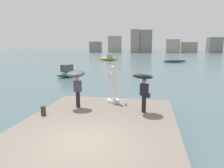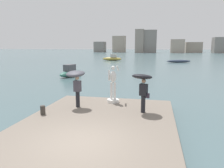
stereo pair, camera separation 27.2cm
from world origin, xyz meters
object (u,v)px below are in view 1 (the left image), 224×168
statue_white_figure (113,88)px  onlooker_left (76,78)px  mooring_bollard (43,111)px  onlooker_right (143,82)px  boat_mid (68,72)px  boat_near (109,58)px  boat_leftward (175,61)px

statue_white_figure → onlooker_left: (-1.79, -1.36, 0.77)m
statue_white_figure → mooring_bollard: bearing=-134.2°
onlooker_left → onlooker_right: onlooker_left is taller
boat_mid → boat_near: bearing=92.0°
onlooker_left → boat_leftward: (9.22, 40.17, -1.69)m
boat_near → boat_mid: 29.89m
mooring_bollard → onlooker_right: bearing=16.7°
mooring_bollard → statue_white_figure: bearing=45.8°
onlooker_right → mooring_bollard: 5.14m
boat_mid → boat_leftward: (15.34, 26.41, -0.21)m
mooring_bollard → boat_near: 45.68m
statue_white_figure → mooring_bollard: statue_white_figure is taller
onlooker_left → boat_leftward: onlooker_left is taller
onlooker_left → onlooker_right: bearing=-3.5°
statue_white_figure → onlooker_right: bearing=-40.7°
onlooker_right → boat_near: size_ratio=0.39×
onlooker_right → boat_mid: size_ratio=0.45×
boat_mid → onlooker_right: bearing=-55.1°
mooring_bollard → boat_leftward: 43.08m
boat_mid → statue_white_figure: bearing=-57.5°
mooring_bollard → onlooker_left: bearing=55.5°
statue_white_figure → onlooker_right: 2.52m
onlooker_left → boat_leftward: 41.25m
mooring_bollard → boat_mid: bearing=108.0°
statue_white_figure → onlooker_left: size_ratio=1.08×
onlooker_right → mooring_bollard: (-4.76, -1.43, -1.34)m
boat_mid → boat_leftward: boat_mid is taller
onlooker_left → boat_mid: size_ratio=0.45×
onlooker_right → mooring_bollard: bearing=-163.3°
mooring_bollard → boat_near: size_ratio=0.09×
onlooker_left → mooring_bollard: size_ratio=4.61×
boat_near → boat_leftward: size_ratio=0.91×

